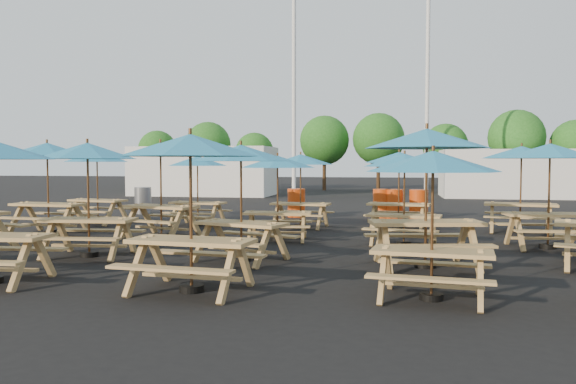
% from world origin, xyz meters
% --- Properties ---
extents(ground, '(120.00, 120.00, 0.00)m').
position_xyz_m(ground, '(0.00, 0.00, 0.00)').
color(ground, black).
rests_on(ground, ground).
extents(picnic_unit_2, '(2.28, 2.28, 2.44)m').
position_xyz_m(picnic_unit_2, '(-6.21, 0.07, 2.10)').
color(picnic_unit_2, '#A58049').
rests_on(picnic_unit_2, ground).
extents(picnic_unit_3, '(2.28, 2.28, 2.25)m').
position_xyz_m(picnic_unit_3, '(-6.19, 2.58, 1.94)').
color(picnic_unit_3, '#A58049').
rests_on(picnic_unit_3, ground).
extents(picnic_unit_5, '(2.18, 2.18, 2.31)m').
position_xyz_m(picnic_unit_5, '(-3.24, -3.06, 1.99)').
color(picnic_unit_5, '#A58049').
rests_on(picnic_unit_5, ground).
extents(picnic_unit_6, '(2.64, 2.64, 2.42)m').
position_xyz_m(picnic_unit_6, '(-3.00, -0.01, 2.09)').
color(picnic_unit_6, '#A58049').
rests_on(picnic_unit_6, ground).
extents(picnic_unit_7, '(2.07, 2.07, 2.11)m').
position_xyz_m(picnic_unit_7, '(-3.00, 2.74, 1.82)').
color(picnic_unit_7, '#A58049').
rests_on(picnic_unit_7, ground).
extents(picnic_unit_8, '(2.24, 2.24, 2.33)m').
position_xyz_m(picnic_unit_8, '(-0.13, -5.62, 2.01)').
color(picnic_unit_8, '#A58049').
rests_on(picnic_unit_8, ground).
extents(picnic_unit_9, '(2.51, 2.51, 2.26)m').
position_xyz_m(picnic_unit_9, '(-0.08, -3.00, 1.94)').
color(picnic_unit_9, '#A58049').
rests_on(picnic_unit_9, ground).
extents(picnic_unit_10, '(2.01, 2.01, 2.08)m').
position_xyz_m(picnic_unit_10, '(0.03, -0.07, 1.79)').
color(picnic_unit_10, '#A58049').
rests_on(picnic_unit_10, ground).
extents(picnic_unit_11, '(2.12, 2.12, 2.15)m').
position_xyz_m(picnic_unit_11, '(0.15, 2.68, 1.86)').
color(picnic_unit_11, '#A58049').
rests_on(picnic_unit_11, ground).
extents(picnic_unit_12, '(2.03, 2.03, 2.07)m').
position_xyz_m(picnic_unit_12, '(3.30, -5.49, 1.79)').
color(picnic_unit_12, '#A58049').
rests_on(picnic_unit_12, ground).
extents(picnic_unit_13, '(2.61, 2.61, 2.52)m').
position_xyz_m(picnic_unit_13, '(3.36, -3.03, 2.18)').
color(picnic_unit_13, '#A58049').
rests_on(picnic_unit_13, ground).
extents(picnic_unit_14, '(2.13, 2.13, 2.12)m').
position_xyz_m(picnic_unit_14, '(3.04, -0.31, 1.83)').
color(picnic_unit_14, '#A58049').
rests_on(picnic_unit_14, ground).
extents(picnic_unit_15, '(2.21, 2.21, 2.21)m').
position_xyz_m(picnic_unit_15, '(2.96, 2.81, 1.91)').
color(picnic_unit_15, '#A58049').
rests_on(picnic_unit_15, ground).
extents(picnic_unit_18, '(2.24, 2.24, 2.34)m').
position_xyz_m(picnic_unit_18, '(6.16, -0.24, 2.01)').
color(picnic_unit_18, '#A58049').
rests_on(picnic_unit_18, ground).
extents(picnic_unit_19, '(2.40, 2.40, 2.36)m').
position_xyz_m(picnic_unit_19, '(6.19, 2.67, 2.04)').
color(picnic_unit_19, '#A58049').
rests_on(picnic_unit_19, ground).
extents(waste_bin_0, '(0.61, 0.61, 0.99)m').
position_xyz_m(waste_bin_0, '(-6.32, 6.07, 0.49)').
color(waste_bin_0, gray).
rests_on(waste_bin_0, ground).
extents(waste_bin_1, '(0.61, 0.61, 0.99)m').
position_xyz_m(waste_bin_1, '(-0.50, 5.83, 0.49)').
color(waste_bin_1, '#C63B0B').
rests_on(waste_bin_1, ground).
extents(waste_bin_2, '(0.61, 0.61, 0.99)m').
position_xyz_m(waste_bin_2, '(2.84, 6.00, 0.49)').
color(waste_bin_2, '#C63B0B').
rests_on(waste_bin_2, ground).
extents(waste_bin_3, '(0.61, 0.61, 0.99)m').
position_xyz_m(waste_bin_3, '(2.44, 6.07, 0.49)').
color(waste_bin_3, '#C63B0B').
rests_on(waste_bin_3, ground).
extents(waste_bin_4, '(0.61, 0.61, 0.99)m').
position_xyz_m(waste_bin_4, '(3.66, 5.86, 0.49)').
color(waste_bin_4, '#C63B0B').
rests_on(waste_bin_4, ground).
extents(mast_0, '(0.20, 0.20, 12.00)m').
position_xyz_m(mast_0, '(-2.00, 14.00, 6.00)').
color(mast_0, silver).
rests_on(mast_0, ground).
extents(mast_1, '(0.20, 0.20, 12.00)m').
position_xyz_m(mast_1, '(4.50, 16.00, 6.00)').
color(mast_1, silver).
rests_on(mast_1, ground).
extents(event_tent_0, '(8.00, 4.00, 2.80)m').
position_xyz_m(event_tent_0, '(-8.00, 18.00, 1.40)').
color(event_tent_0, silver).
rests_on(event_tent_0, ground).
extents(event_tent_1, '(7.00, 4.00, 2.60)m').
position_xyz_m(event_tent_1, '(9.00, 19.00, 1.30)').
color(event_tent_1, silver).
rests_on(event_tent_1, ground).
extents(tree_0, '(2.80, 2.80, 4.24)m').
position_xyz_m(tree_0, '(-14.07, 25.25, 2.83)').
color(tree_0, '#382314').
rests_on(tree_0, ground).
extents(tree_1, '(3.11, 3.11, 4.72)m').
position_xyz_m(tree_1, '(-9.74, 23.90, 3.15)').
color(tree_1, '#382314').
rests_on(tree_1, ground).
extents(tree_2, '(2.59, 2.59, 3.93)m').
position_xyz_m(tree_2, '(-6.39, 23.65, 2.62)').
color(tree_2, '#382314').
rests_on(tree_2, ground).
extents(tree_3, '(3.36, 3.36, 5.09)m').
position_xyz_m(tree_3, '(-1.75, 24.72, 3.41)').
color(tree_3, '#382314').
rests_on(tree_3, ground).
extents(tree_4, '(3.41, 3.41, 5.17)m').
position_xyz_m(tree_4, '(1.90, 24.26, 3.46)').
color(tree_4, '#382314').
rests_on(tree_4, ground).
extents(tree_5, '(2.94, 2.94, 4.45)m').
position_xyz_m(tree_5, '(6.22, 24.67, 2.97)').
color(tree_5, '#382314').
rests_on(tree_5, ground).
extents(tree_6, '(3.38, 3.38, 5.13)m').
position_xyz_m(tree_6, '(10.23, 22.90, 3.43)').
color(tree_6, '#382314').
rests_on(tree_6, ground).
extents(tree_7, '(2.95, 2.95, 4.48)m').
position_xyz_m(tree_7, '(13.63, 22.92, 2.99)').
color(tree_7, '#382314').
rests_on(tree_7, ground).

